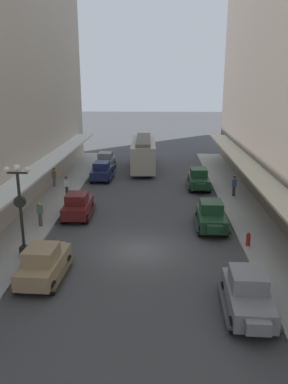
{
  "coord_description": "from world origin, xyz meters",
  "views": [
    {
      "loc": [
        1.07,
        -20.77,
        9.59
      ],
      "look_at": [
        0.0,
        6.0,
        1.8
      ],
      "focal_mm": 36.41,
      "sensor_mm": 36.0,
      "label": 1
    }
  ],
  "objects_px": {
    "streetcar": "(144,152)",
    "parked_car_5": "(211,215)",
    "pedestrian_3": "(67,186)",
    "parked_car_4": "(44,262)",
    "pedestrian_0": "(234,186)",
    "pedestrian_1": "(54,177)",
    "parked_car_3": "(199,179)",
    "parked_car_0": "(102,171)",
    "parked_car_2": "(78,205)",
    "parked_car_1": "(248,293)",
    "parked_car_6": "(105,161)",
    "lamp_post_with_clock": "(20,206)",
    "pedestrian_2": "(40,214)",
    "fire_hydrant": "(248,239)"
  },
  "relations": [
    {
      "from": "parked_car_4",
      "to": "parked_car_5",
      "type": "distance_m",
      "value": 11.61
    },
    {
      "from": "parked_car_6",
      "to": "parked_car_4",
      "type": "bearing_deg",
      "value": -89.19
    },
    {
      "from": "parked_car_4",
      "to": "pedestrian_0",
      "type": "distance_m",
      "value": 18.67
    },
    {
      "from": "parked_car_3",
      "to": "parked_car_6",
      "type": "height_order",
      "value": "same"
    },
    {
      "from": "pedestrian_0",
      "to": "parked_car_6",
      "type": "bearing_deg",
      "value": 140.1
    },
    {
      "from": "parked_car_4",
      "to": "pedestrian_3",
      "type": "distance_m",
      "value": 13.9
    },
    {
      "from": "parked_car_5",
      "to": "fire_hydrant",
      "type": "height_order",
      "value": "parked_car_5"
    },
    {
      "from": "parked_car_3",
      "to": "parked_car_6",
      "type": "distance_m",
      "value": 12.18
    },
    {
      "from": "parked_car_2",
      "to": "parked_car_6",
      "type": "bearing_deg",
      "value": 90.63
    },
    {
      "from": "parked_car_2",
      "to": "pedestrian_2",
      "type": "bearing_deg",
      "value": -133.91
    },
    {
      "from": "pedestrian_0",
      "to": "streetcar",
      "type": "bearing_deg",
      "value": 127.7
    },
    {
      "from": "streetcar",
      "to": "parked_car_1",
      "type": "bearing_deg",
      "value": -78.55
    },
    {
      "from": "parked_car_1",
      "to": "streetcar",
      "type": "relative_size",
      "value": 0.44
    },
    {
      "from": "parked_car_2",
      "to": "parked_car_3",
      "type": "relative_size",
      "value": 1.01
    },
    {
      "from": "lamp_post_with_clock",
      "to": "pedestrian_0",
      "type": "bearing_deg",
      "value": 40.94
    },
    {
      "from": "parked_car_0",
      "to": "parked_car_3",
      "type": "relative_size",
      "value": 1.01
    },
    {
      "from": "pedestrian_3",
      "to": "parked_car_4",
      "type": "bearing_deg",
      "value": -81.46
    },
    {
      "from": "parked_car_1",
      "to": "pedestrian_1",
      "type": "height_order",
      "value": "parked_car_1"
    },
    {
      "from": "parked_car_5",
      "to": "pedestrian_1",
      "type": "bearing_deg",
      "value": 143.67
    },
    {
      "from": "parked_car_0",
      "to": "parked_car_4",
      "type": "distance_m",
      "value": 19.9
    },
    {
      "from": "parked_car_5",
      "to": "parked_car_4",
      "type": "bearing_deg",
      "value": -141.54
    },
    {
      "from": "parked_car_4",
      "to": "pedestrian_3",
      "type": "height_order",
      "value": "parked_car_4"
    },
    {
      "from": "parked_car_0",
      "to": "pedestrian_3",
      "type": "xyz_separation_m",
      "value": [
        -2.07,
        -6.16,
        0.07
      ]
    },
    {
      "from": "pedestrian_0",
      "to": "pedestrian_3",
      "type": "height_order",
      "value": "same"
    },
    {
      "from": "parked_car_3",
      "to": "parked_car_6",
      "type": "bearing_deg",
      "value": 141.69
    },
    {
      "from": "parked_car_4",
      "to": "parked_car_3",
      "type": "bearing_deg",
      "value": 61.67
    },
    {
      "from": "parked_car_0",
      "to": "pedestrian_3",
      "type": "bearing_deg",
      "value": -108.57
    },
    {
      "from": "parked_car_3",
      "to": "parked_car_5",
      "type": "relative_size",
      "value": 0.99
    },
    {
      "from": "parked_car_3",
      "to": "pedestrian_2",
      "type": "relative_size",
      "value": 2.6
    },
    {
      "from": "pedestrian_1",
      "to": "streetcar",
      "type": "bearing_deg",
      "value": 45.55
    },
    {
      "from": "parked_car_4",
      "to": "fire_hydrant",
      "type": "distance_m",
      "value": 11.69
    },
    {
      "from": "fire_hydrant",
      "to": "pedestrian_0",
      "type": "height_order",
      "value": "pedestrian_0"
    },
    {
      "from": "lamp_post_with_clock",
      "to": "pedestrian_2",
      "type": "bearing_deg",
      "value": 95.35
    },
    {
      "from": "streetcar",
      "to": "parked_car_5",
      "type": "bearing_deg",
      "value": -73.46
    },
    {
      "from": "parked_car_0",
      "to": "parked_car_5",
      "type": "relative_size",
      "value": 1.0
    },
    {
      "from": "parked_car_5",
      "to": "fire_hydrant",
      "type": "distance_m",
      "value": 3.53
    },
    {
      "from": "parked_car_2",
      "to": "parked_car_5",
      "type": "xyz_separation_m",
      "value": [
        9.27,
        -1.87,
        0.0
      ]
    },
    {
      "from": "fire_hydrant",
      "to": "pedestrian_0",
      "type": "bearing_deg",
      "value": 84.47
    },
    {
      "from": "parked_car_5",
      "to": "fire_hydrant",
      "type": "relative_size",
      "value": 5.23
    },
    {
      "from": "parked_car_5",
      "to": "streetcar",
      "type": "relative_size",
      "value": 0.44
    },
    {
      "from": "parked_car_5",
      "to": "pedestrian_0",
      "type": "distance_m",
      "value": 7.7
    },
    {
      "from": "parked_car_3",
      "to": "streetcar",
      "type": "distance_m",
      "value": 9.37
    },
    {
      "from": "parked_car_2",
      "to": "pedestrian_1",
      "type": "height_order",
      "value": "parked_car_2"
    },
    {
      "from": "parked_car_1",
      "to": "streetcar",
      "type": "distance_m",
      "value": 27.81
    },
    {
      "from": "pedestrian_1",
      "to": "fire_hydrant",
      "type": "bearing_deg",
      "value": -40.32
    },
    {
      "from": "parked_car_1",
      "to": "pedestrian_3",
      "type": "bearing_deg",
      "value": 125.23
    },
    {
      "from": "parked_car_2",
      "to": "parked_car_3",
      "type": "height_order",
      "value": "same"
    },
    {
      "from": "parked_car_4",
      "to": "lamp_post_with_clock",
      "type": "height_order",
      "value": "lamp_post_with_clock"
    },
    {
      "from": "parked_car_0",
      "to": "parked_car_6",
      "type": "relative_size",
      "value": 1.0
    },
    {
      "from": "parked_car_3",
      "to": "lamp_post_with_clock",
      "type": "distance_m",
      "value": 18.43
    }
  ]
}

